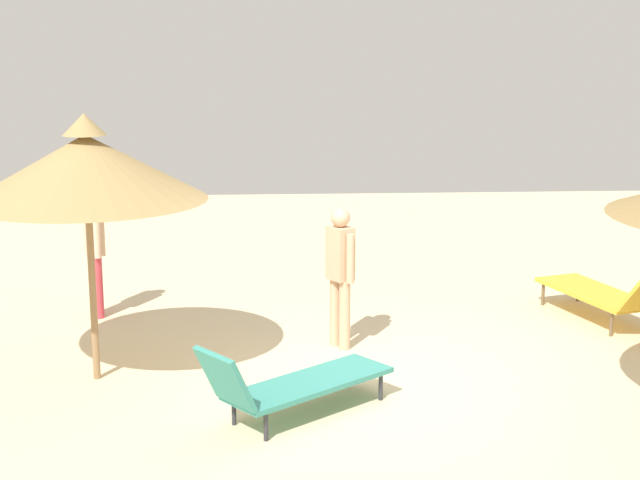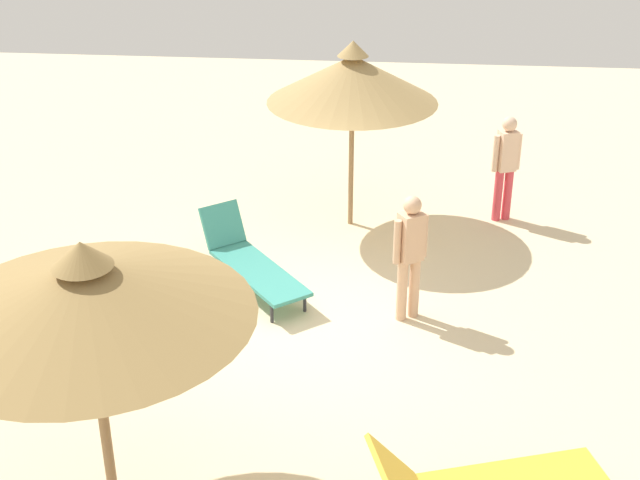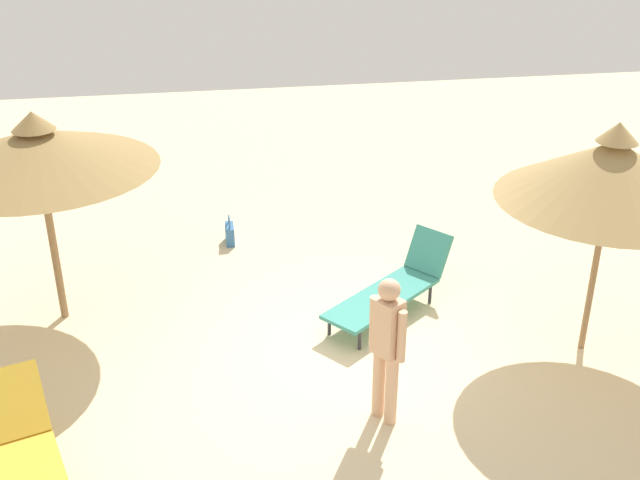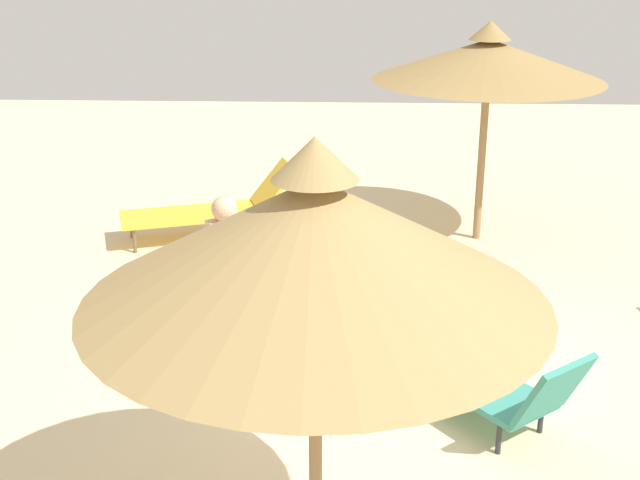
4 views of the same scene
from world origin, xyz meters
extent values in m
cube|color=beige|center=(0.00, 0.00, -0.05)|extent=(24.00, 24.00, 0.10)
cylinder|color=olive|center=(-1.32, -3.34, 1.21)|extent=(0.09, 0.09, 2.41)
cone|color=#997A47|center=(-1.32, -3.34, 2.25)|extent=(2.77, 2.77, 0.48)
cone|color=#997A47|center=(-1.32, -3.34, 2.60)|extent=(0.50, 0.50, 0.22)
cylinder|color=olive|center=(0.46, 2.85, 1.16)|extent=(0.07, 0.07, 2.32)
cone|color=tan|center=(0.46, 2.85, 2.25)|extent=(2.45, 2.45, 0.67)
cone|color=tan|center=(0.46, 2.85, 2.69)|extent=(0.44, 0.44, 0.22)
cube|color=teal|center=(-0.59, 0.65, 0.30)|extent=(1.53, 1.72, 0.05)
cylinder|color=#2D2D33|center=(0.05, 0.22, 0.14)|extent=(0.04, 0.04, 0.27)
cylinder|color=#2D2D33|center=(-0.33, -0.08, 0.14)|extent=(0.04, 0.04, 0.27)
cylinder|color=#2D2D33|center=(-0.86, 1.37, 0.14)|extent=(0.04, 0.04, 0.27)
cylinder|color=#2D2D33|center=(-1.23, 1.07, 0.14)|extent=(0.04, 0.04, 0.27)
cube|color=teal|center=(-1.21, 1.43, 0.58)|extent=(0.63, 0.59, 0.55)
cylinder|color=brown|center=(2.91, -2.66, 0.15)|extent=(0.04, 0.04, 0.31)
cube|color=gold|center=(1.28, -3.48, 0.62)|extent=(0.67, 0.79, 0.56)
cylinder|color=tan|center=(1.26, 0.15, 0.41)|extent=(0.13, 0.13, 0.82)
cylinder|color=tan|center=(1.41, 0.25, 0.41)|extent=(0.13, 0.13, 0.82)
cube|color=tan|center=(1.33, 0.20, 1.12)|extent=(0.35, 0.33, 0.61)
sphere|color=tan|center=(1.33, 0.20, 1.54)|extent=(0.22, 0.22, 0.22)
cylinder|color=tan|center=(1.18, 0.10, 1.10)|extent=(0.09, 0.09, 0.56)
cylinder|color=tan|center=(1.49, 0.30, 1.10)|extent=(0.09, 0.09, 0.56)
cylinder|color=#D83F4C|center=(2.82, 3.25, 0.41)|extent=(0.13, 0.13, 0.81)
cylinder|color=#D83F4C|center=(2.67, 3.19, 0.41)|extent=(0.13, 0.13, 0.81)
cube|color=beige|center=(2.75, 3.22, 1.12)|extent=(0.32, 0.30, 0.61)
sphere|color=beige|center=(2.75, 3.22, 1.53)|extent=(0.22, 0.22, 0.22)
cylinder|color=beige|center=(2.92, 3.28, 1.09)|extent=(0.09, 0.09, 0.56)
cylinder|color=beige|center=(2.58, 3.16, 1.09)|extent=(0.09, 0.09, 0.56)
cube|color=#336699|center=(-3.10, -1.11, 0.15)|extent=(0.34, 0.13, 0.29)
torus|color=#336699|center=(-3.10, -1.11, 0.34)|extent=(0.24, 0.03, 0.24)
camera|label=1|loc=(-9.31, 1.06, 3.62)|focal=54.01mm
camera|label=2|loc=(1.15, -9.40, 5.86)|focal=50.14mm
camera|label=3|loc=(7.63, -1.55, 5.24)|focal=43.63mm
camera|label=4|loc=(0.28, 6.84, 3.76)|focal=47.37mm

